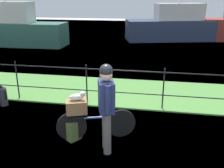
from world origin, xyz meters
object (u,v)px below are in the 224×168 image
at_px(bicycle_main, 96,124).
at_px(moored_boat_near, 178,26).
at_px(terrier_dog, 78,96).
at_px(wooden_crate, 77,106).
at_px(backpack_on_paving, 74,131).
at_px(moored_boat_mid, 9,29).
at_px(cyclist_person, 106,101).
at_px(mooring_bollard, 3,97).

distance_m(bicycle_main, moored_boat_near, 13.32).
distance_m(terrier_dog, moored_boat_near, 13.47).
relative_size(bicycle_main, moored_boat_near, 0.22).
bearing_deg(moored_boat_near, wooden_crate, -102.06).
relative_size(backpack_on_paving, moored_boat_mid, 0.06).
distance_m(wooden_crate, cyclist_person, 0.74).
bearing_deg(moored_boat_mid, moored_boat_near, 20.33).
relative_size(backpack_on_paving, mooring_bollard, 0.81).
relative_size(wooden_crate, terrier_dog, 1.23).
bearing_deg(moored_boat_near, moored_boat_mid, -159.67).
relative_size(mooring_bollard, moored_boat_near, 0.07).
xyz_separation_m(bicycle_main, mooring_bollard, (-2.80, 1.18, -0.08)).
bearing_deg(backpack_on_paving, cyclist_person, 103.41).
distance_m(bicycle_main, backpack_on_paving, 0.46).
bearing_deg(moored_boat_mid, mooring_bollard, -60.03).
bearing_deg(moored_boat_mid, backpack_on_paving, -53.23).
distance_m(bicycle_main, terrier_dog, 0.70).
bearing_deg(cyclist_person, moored_boat_mid, 128.75).
height_order(bicycle_main, moored_boat_near, moored_boat_near).
relative_size(moored_boat_near, moored_boat_mid, 1.04).
relative_size(wooden_crate, moored_boat_near, 0.06).
relative_size(terrier_dog, cyclist_person, 0.19).
xyz_separation_m(terrier_dog, moored_boat_near, (2.79, 13.18, -0.05)).
height_order(terrier_dog, backpack_on_paving, terrier_dog).
bearing_deg(backpack_on_paving, terrier_dog, 131.97).
bearing_deg(wooden_crate, backpack_on_paving, -173.03).
height_order(wooden_crate, backpack_on_paving, wooden_crate).
relative_size(terrier_dog, mooring_bollard, 0.66).
bearing_deg(bicycle_main, wooden_crate, -161.93).
distance_m(wooden_crate, backpack_on_paving, 0.54).
xyz_separation_m(terrier_dog, cyclist_person, (0.62, -0.27, 0.06)).
bearing_deg(cyclist_person, mooring_bollard, 153.35).
height_order(backpack_on_paving, moored_boat_mid, moored_boat_mid).
xyz_separation_m(wooden_crate, cyclist_person, (0.64, -0.26, 0.27)).
bearing_deg(bicycle_main, moored_boat_mid, 128.74).
xyz_separation_m(cyclist_person, moored_boat_near, (2.18, 13.45, -0.11)).
distance_m(wooden_crate, moored_boat_mid, 11.89).
height_order(bicycle_main, cyclist_person, cyclist_person).
relative_size(wooden_crate, backpack_on_paving, 0.99).
height_order(wooden_crate, cyclist_person, cyclist_person).
distance_m(cyclist_person, backpack_on_paving, 1.11).
xyz_separation_m(terrier_dog, moored_boat_mid, (-7.20, 9.47, -0.01)).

